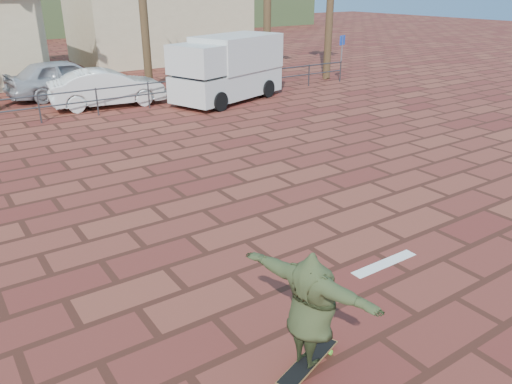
% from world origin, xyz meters
% --- Properties ---
extents(ground, '(120.00, 120.00, 0.00)m').
position_xyz_m(ground, '(0.00, 0.00, 0.00)').
color(ground, brown).
rests_on(ground, ground).
extents(paint_stripe, '(1.40, 0.22, 0.01)m').
position_xyz_m(paint_stripe, '(0.70, -1.20, 0.00)').
color(paint_stripe, white).
rests_on(paint_stripe, ground).
extents(guardrail, '(24.06, 0.06, 1.00)m').
position_xyz_m(guardrail, '(0.00, 12.00, 0.68)').
color(guardrail, '#47494F').
rests_on(guardrail, ground).
extents(building_east, '(10.60, 6.60, 5.00)m').
position_xyz_m(building_east, '(8.00, 24.00, 2.54)').
color(building_east, beige).
rests_on(building_east, ground).
extents(longboard, '(1.14, 0.59, 0.11)m').
position_xyz_m(longboard, '(-2.03, -2.40, 0.09)').
color(longboard, olive).
rests_on(longboard, ground).
extents(skateboarder, '(0.97, 1.99, 1.56)m').
position_xyz_m(skateboarder, '(-2.03, -2.40, 0.89)').
color(skateboarder, '#343E21').
rests_on(skateboarder, longboard).
extents(campervan, '(5.32, 3.53, 2.55)m').
position_xyz_m(campervan, '(5.29, 11.51, 1.34)').
color(campervan, silver).
rests_on(campervan, ground).
extents(car_silver, '(4.84, 2.34, 1.59)m').
position_xyz_m(car_silver, '(-0.06, 16.00, 0.80)').
color(car_silver, '#ABACB2').
rests_on(car_silver, ground).
extents(car_white, '(4.49, 2.05, 1.43)m').
position_xyz_m(car_white, '(0.84, 13.24, 0.71)').
color(car_white, white).
rests_on(car_white, ground).
extents(street_sign, '(0.43, 0.17, 2.19)m').
position_xyz_m(street_sign, '(12.00, 12.00, 1.53)').
color(street_sign, gray).
rests_on(street_sign, ground).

